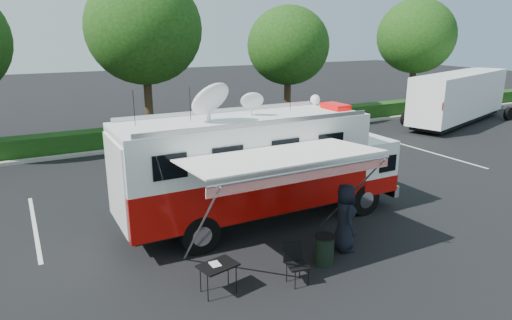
{
  "coord_description": "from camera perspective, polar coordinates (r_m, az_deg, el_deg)",
  "views": [
    {
      "loc": [
        -6.61,
        -11.8,
        5.89
      ],
      "look_at": [
        0.0,
        0.5,
        1.9
      ],
      "focal_mm": 32.0,
      "sensor_mm": 36.0,
      "label": 1
    }
  ],
  "objects": [
    {
      "name": "ground_plane",
      "position": [
        14.75,
        0.93,
        -7.59
      ],
      "size": [
        120.0,
        120.0,
        0.0
      ],
      "primitive_type": "plane",
      "color": "black",
      "rests_on": "ground"
    },
    {
      "name": "command_truck",
      "position": [
        14.08,
        0.68,
        -0.67
      ],
      "size": [
        9.07,
        2.5,
        4.36
      ],
      "color": "black",
      "rests_on": "ground_plane"
    },
    {
      "name": "person",
      "position": [
        13.18,
        10.83,
        -10.91
      ],
      "size": [
        0.89,
        1.09,
        1.92
      ],
      "primitive_type": "imported",
      "rotation": [
        0.0,
        0.0,
        1.23
      ],
      "color": "black",
      "rests_on": "ground_plane"
    },
    {
      "name": "semi_trailer",
      "position": [
        32.5,
        24.09,
        7.21
      ],
      "size": [
        10.74,
        5.36,
        3.26
      ],
      "color": "white",
      "rests_on": "ground_plane"
    },
    {
      "name": "awning",
      "position": [
        11.27,
        3.45,
        0.02
      ],
      "size": [
        4.95,
        2.56,
        2.99
      ],
      "color": "white",
      "rests_on": "ground_plane"
    },
    {
      "name": "trash_bin",
      "position": [
        12.17,
        8.54,
        -11.04
      ],
      "size": [
        0.54,
        0.54,
        0.8
      ],
      "color": "black",
      "rests_on": "ground_plane"
    },
    {
      "name": "back_border",
      "position": [
        25.91,
        -11.14,
        13.7
      ],
      "size": [
        60.0,
        6.14,
        8.87
      ],
      "color": "#9E998E",
      "rests_on": "ground_plane"
    },
    {
      "name": "stall_lines",
      "position": [
        17.06,
        -5.48,
        -4.31
      ],
      "size": [
        24.12,
        5.5,
        0.01
      ],
      "color": "silver",
      "rests_on": "ground_plane"
    },
    {
      "name": "folding_chair",
      "position": [
        11.24,
        4.92,
        -12.25
      ],
      "size": [
        0.55,
        0.58,
        1.0
      ],
      "color": "black",
      "rests_on": "ground_plane"
    },
    {
      "name": "folding_table",
      "position": [
        10.75,
        -4.79,
        -13.11
      ],
      "size": [
        0.96,
        0.77,
        0.73
      ],
      "color": "black",
      "rests_on": "ground_plane"
    }
  ]
}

